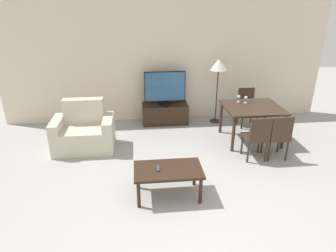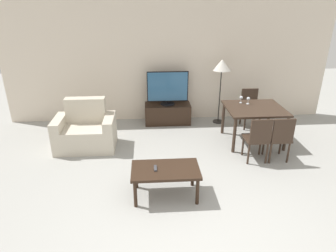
{
  "view_description": "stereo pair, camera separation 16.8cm",
  "coord_description": "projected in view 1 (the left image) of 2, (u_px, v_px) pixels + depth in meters",
  "views": [
    {
      "loc": [
        -0.66,
        -2.73,
        2.69
      ],
      "look_at": [
        -0.16,
        1.99,
        0.65
      ],
      "focal_mm": 32.0,
      "sensor_mm": 36.0,
      "label": 1
    },
    {
      "loc": [
        -0.5,
        -2.74,
        2.69
      ],
      "look_at": [
        -0.16,
        1.99,
        0.65
      ],
      "focal_mm": 32.0,
      "sensor_mm": 36.0,
      "label": 2
    }
  ],
  "objects": [
    {
      "name": "dining_table",
      "position": [
        252.0,
        111.0,
        5.9
      ],
      "size": [
        1.11,
        0.98,
        0.73
      ],
      "color": "#38281E",
      "rests_on": "ground_plane"
    },
    {
      "name": "dining_chair_far",
      "position": [
        247.0,
        105.0,
        6.71
      ],
      "size": [
        0.4,
        0.4,
        0.84
      ],
      "color": "#38281E",
      "rests_on": "ground_plane"
    },
    {
      "name": "coffee_table",
      "position": [
        168.0,
        172.0,
        4.27
      ],
      "size": [
        0.97,
        0.57,
        0.45
      ],
      "color": "black",
      "rests_on": "ground_plane"
    },
    {
      "name": "ground_plane",
      "position": [
        199.0,
        239.0,
        3.62
      ],
      "size": [
        18.0,
        18.0,
        0.0
      ],
      "primitive_type": "plane",
      "color": "#9E9E99"
    },
    {
      "name": "remote_primary",
      "position": [
        158.0,
        168.0,
        4.24
      ],
      "size": [
        0.04,
        0.15,
        0.02
      ],
      "color": "#38383D",
      "rests_on": "coffee_table"
    },
    {
      "name": "tv",
      "position": [
        165.0,
        88.0,
        6.67
      ],
      "size": [
        0.92,
        0.32,
        0.76
      ],
      "color": "black",
      "rests_on": "tv_stand"
    },
    {
      "name": "wall_back",
      "position": [
        166.0,
        62.0,
        6.75
      ],
      "size": [
        7.38,
        0.06,
        2.7
      ],
      "color": "beige",
      "rests_on": "ground_plane"
    },
    {
      "name": "wine_glass_left",
      "position": [
        239.0,
        97.0,
        6.07
      ],
      "size": [
        0.07,
        0.07,
        0.15
      ],
      "color": "silver",
      "rests_on": "dining_table"
    },
    {
      "name": "dining_chair_near",
      "position": [
        257.0,
        136.0,
        5.22
      ],
      "size": [
        0.4,
        0.4,
        0.84
      ],
      "color": "#38281E",
      "rests_on": "ground_plane"
    },
    {
      "name": "dining_chair_near_right",
      "position": [
        278.0,
        135.0,
        5.26
      ],
      "size": [
        0.4,
        0.4,
        0.84
      ],
      "color": "#38281E",
      "rests_on": "ground_plane"
    },
    {
      "name": "wine_glass_center",
      "position": [
        246.0,
        98.0,
        6.01
      ],
      "size": [
        0.07,
        0.07,
        0.15
      ],
      "color": "silver",
      "rests_on": "dining_table"
    },
    {
      "name": "armchair",
      "position": [
        84.0,
        133.0,
        5.69
      ],
      "size": [
        1.12,
        0.72,
        0.93
      ],
      "color": "beige",
      "rests_on": "ground_plane"
    },
    {
      "name": "floor_lamp",
      "position": [
        219.0,
        67.0,
        6.56
      ],
      "size": [
        0.4,
        0.4,
        1.46
      ],
      "color": "black",
      "rests_on": "ground_plane"
    },
    {
      "name": "tv_stand",
      "position": [
        165.0,
        114.0,
        6.91
      ],
      "size": [
        1.04,
        0.47,
        0.45
      ],
      "color": "black",
      "rests_on": "ground_plane"
    }
  ]
}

